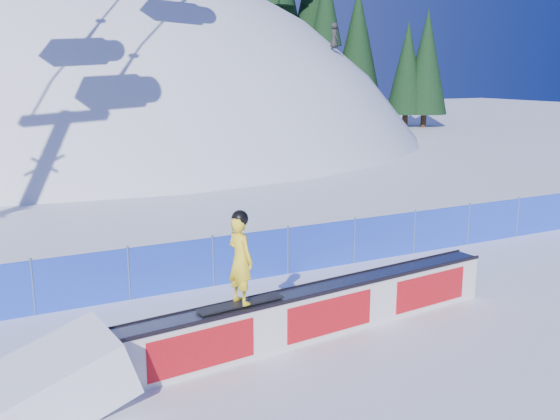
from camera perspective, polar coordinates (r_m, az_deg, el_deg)
name	(u,v)px	position (r m, az deg, el deg)	size (l,w,h in m)	color
ground	(439,331)	(12.91, 14.31, -10.68)	(160.00, 160.00, 0.00)	white
snow_hill	(92,349)	(56.34, -16.84, -12.07)	(64.00, 64.00, 64.00)	white
treeline	(331,10)	(57.31, 4.73, 17.73)	(18.52, 12.03, 18.95)	black
safety_fence	(322,246)	(16.14, 3.88, -3.30)	(22.05, 0.05, 1.30)	blue
rail_box	(322,310)	(12.24, 3.85, -9.15)	(8.28, 1.41, 0.99)	silver
snow_ramp	(47,410)	(10.51, -20.50, -16.78)	(2.35, 1.57, 0.88)	white
snowboarder	(240,259)	(10.87, -3.64, -4.48)	(1.65, 0.65, 1.70)	black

